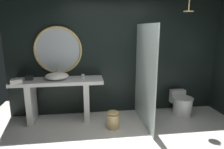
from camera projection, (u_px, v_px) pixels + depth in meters
name	position (u px, v px, depth m)	size (l,w,h in m)	color
back_wall_panel	(119.00, 56.00, 4.44)	(4.80, 0.10, 2.60)	black
vanity_counter	(59.00, 93.00, 4.09)	(1.81, 0.56, 0.89)	silver
vessel_sink	(57.00, 76.00, 4.00)	(0.47, 0.39, 0.22)	white
tumbler_cup	(83.00, 76.00, 4.12)	(0.07, 0.07, 0.08)	silver
tissue_box	(29.00, 78.00, 3.98)	(0.14, 0.12, 0.08)	#282D28
round_wall_mirror	(58.00, 50.00, 4.15)	(1.00, 0.05, 1.00)	tan
shower_glass_panel	(145.00, 76.00, 3.88)	(0.02, 1.31, 1.98)	silver
rain_shower_head	(189.00, 10.00, 3.85)	(0.20, 0.20, 0.29)	tan
toilet	(182.00, 104.00, 4.47)	(0.43, 0.59, 0.50)	white
waste_bin	(113.00, 119.00, 3.84)	(0.24, 0.24, 0.35)	tan
folded_hand_towel	(16.00, 81.00, 3.75)	(0.20, 0.19, 0.08)	silver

